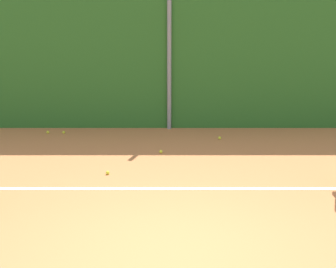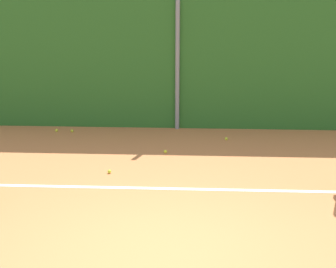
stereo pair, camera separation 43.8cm
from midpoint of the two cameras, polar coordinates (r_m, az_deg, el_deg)
ground_plane at (r=8.22m, az=-1.52°, el=-7.11°), size 26.04×26.04×0.00m
hedge_fence_backdrop at (r=12.02m, az=-1.11°, el=7.71°), size 16.92×0.25×2.99m
fence_post_center at (r=11.82m, az=-1.13°, el=8.44°), size 0.10×0.10×3.34m
court_baseline_paint at (r=8.56m, az=-1.46°, el=-6.13°), size 12.37×0.10×0.01m
tennis_ball_2 at (r=12.10m, az=-14.48°, el=0.18°), size 0.07×0.07×0.07m
tennis_ball_4 at (r=12.01m, az=-12.80°, el=0.17°), size 0.07×0.07×0.07m
tennis_ball_5 at (r=10.35m, az=-2.19°, el=-1.99°), size 0.07×0.07×0.07m
tennis_ball_6 at (r=11.31m, az=4.51°, el=-0.44°), size 0.07×0.07×0.07m
tennis_ball_10 at (r=9.27m, az=-8.29°, el=-4.31°), size 0.07×0.07×0.07m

